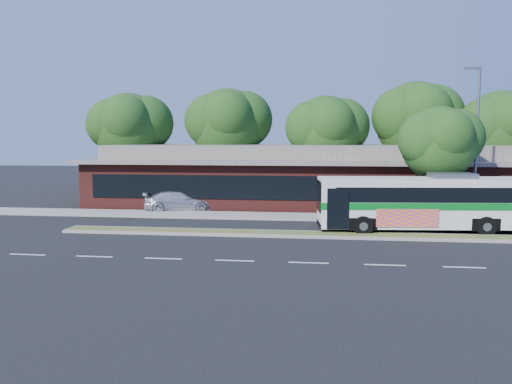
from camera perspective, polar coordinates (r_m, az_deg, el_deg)
ground at (r=25.17m, az=6.18°, el=-5.26°), size 120.00×120.00×0.00m
median_strip at (r=25.74m, az=6.19°, el=-4.83°), size 26.00×1.10×0.15m
sidewalk at (r=31.45m, az=6.30°, el=-2.84°), size 44.00×2.60×0.12m
parking_lot at (r=39.47m, az=-20.78°, el=-1.44°), size 14.00×12.00×0.01m
plaza_building at (r=37.76m, az=6.43°, el=1.83°), size 33.20×11.20×4.45m
lamp_post at (r=32.06m, az=23.85°, el=5.53°), size 0.93×0.18×9.07m
tree_bg_a at (r=42.47m, az=-13.73°, el=7.23°), size 6.47×5.80×8.63m
tree_bg_b at (r=41.38m, az=-2.69°, el=7.81°), size 6.69×6.00×9.00m
tree_bg_c at (r=39.82m, az=8.55°, el=7.02°), size 6.24×5.60×8.26m
tree_bg_d at (r=41.66m, az=18.34°, el=7.87°), size 6.91×6.20×9.37m
tree_bg_e at (r=42.27m, az=26.59°, el=6.59°), size 6.47×5.80×8.50m
transit_bus at (r=27.88m, az=18.81°, el=-0.79°), size 11.36×3.42×3.14m
sedan at (r=34.50m, az=-8.78°, el=-1.02°), size 5.05×2.92×1.38m
sidewalk_tree at (r=30.96m, az=20.66°, el=5.37°), size 4.78×4.29×6.80m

